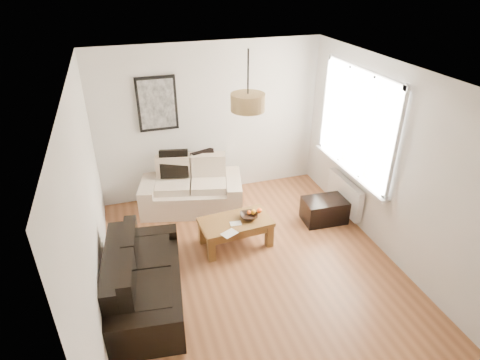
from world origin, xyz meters
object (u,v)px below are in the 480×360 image
object	(u,v)px
coffee_table	(236,232)
ottoman	(324,210)
loveseat_cream	(191,185)
sofa_leather	(144,276)

from	to	relation	value
coffee_table	ottoman	world-z (taller)	coffee_table
loveseat_cream	sofa_leather	size ratio (longest dim) A/B	0.94
loveseat_cream	coffee_table	bearing A→B (deg)	-58.03
sofa_leather	loveseat_cream	bearing A→B (deg)	-19.45
sofa_leather	coffee_table	size ratio (longest dim) A/B	1.71
coffee_table	sofa_leather	bearing A→B (deg)	-151.62
sofa_leather	ottoman	size ratio (longest dim) A/B	2.58
loveseat_cream	coffee_table	world-z (taller)	loveseat_cream
loveseat_cream	ottoman	bearing A→B (deg)	-14.82
ottoman	loveseat_cream	bearing A→B (deg)	151.57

